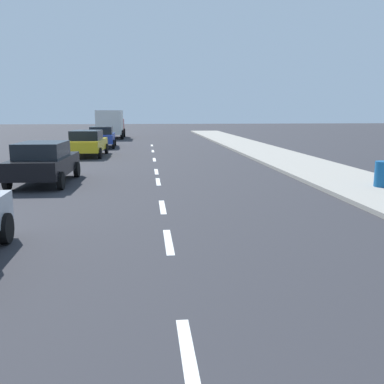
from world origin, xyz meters
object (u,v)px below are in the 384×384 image
object	(u,v)px
parked_car_black	(44,161)
parked_car_yellow	(87,142)
parked_car_blue	(102,136)
trash_bin_far	(384,174)
delivery_truck	(111,123)

from	to	relation	value
parked_car_black	parked_car_yellow	size ratio (longest dim) A/B	0.97
parked_car_yellow	parked_car_blue	bearing A→B (deg)	90.21
parked_car_yellow	parked_car_blue	world-z (taller)	same
parked_car_blue	trash_bin_far	xyz separation A→B (m)	(11.45, -19.60, -0.26)
parked_car_black	delivery_truck	size ratio (longest dim) A/B	0.71
parked_car_blue	parked_car_yellow	bearing A→B (deg)	-93.68
trash_bin_far	parked_car_black	bearing A→B (deg)	166.92
parked_car_blue	trash_bin_far	bearing A→B (deg)	-61.55
delivery_truck	trash_bin_far	bearing A→B (deg)	-69.35
parked_car_black	parked_car_yellow	distance (m)	10.17
parked_car_black	trash_bin_far	xyz separation A→B (m)	(11.94, -2.77, -0.26)
parked_car_black	trash_bin_far	world-z (taller)	parked_car_black
parked_car_yellow	parked_car_blue	size ratio (longest dim) A/B	1.04
parked_car_blue	delivery_truck	world-z (taller)	delivery_truck
delivery_truck	trash_bin_far	world-z (taller)	delivery_truck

